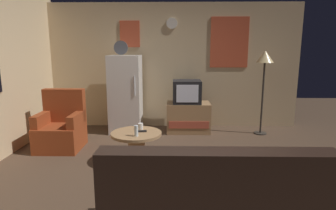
{
  "coord_description": "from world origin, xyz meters",
  "views": [
    {
      "loc": [
        0.05,
        -3.5,
        1.62
      ],
      "look_at": [
        -0.05,
        0.9,
        0.75
      ],
      "focal_mm": 30.43,
      "sensor_mm": 36.0,
      "label": 1
    }
  ],
  "objects_px": {
    "fridge": "(126,94)",
    "armchair": "(61,128)",
    "coffee_table": "(137,148)",
    "tv_stand": "(188,117)",
    "crt_tv": "(187,92)",
    "wine_glass": "(136,131)",
    "mug_ceramic_white": "(141,126)",
    "standing_lamp": "(265,63)",
    "remote_control": "(141,131)"
  },
  "relations": [
    {
      "from": "remote_control",
      "to": "standing_lamp",
      "type": "bearing_deg",
      "value": 26.49
    },
    {
      "from": "tv_stand",
      "to": "mug_ceramic_white",
      "type": "height_order",
      "value": "tv_stand"
    },
    {
      "from": "crt_tv",
      "to": "wine_glass",
      "type": "relative_size",
      "value": 3.6
    },
    {
      "from": "mug_ceramic_white",
      "to": "standing_lamp",
      "type": "bearing_deg",
      "value": 31.43
    },
    {
      "from": "coffee_table",
      "to": "remote_control",
      "type": "height_order",
      "value": "remote_control"
    },
    {
      "from": "coffee_table",
      "to": "mug_ceramic_white",
      "type": "bearing_deg",
      "value": 75.76
    },
    {
      "from": "coffee_table",
      "to": "remote_control",
      "type": "distance_m",
      "value": 0.25
    },
    {
      "from": "fridge",
      "to": "standing_lamp",
      "type": "distance_m",
      "value": 2.7
    },
    {
      "from": "remote_control",
      "to": "wine_glass",
      "type": "bearing_deg",
      "value": -110.62
    },
    {
      "from": "coffee_table",
      "to": "tv_stand",
      "type": "bearing_deg",
      "value": 63.13
    },
    {
      "from": "fridge",
      "to": "armchair",
      "type": "relative_size",
      "value": 1.84
    },
    {
      "from": "wine_glass",
      "to": "coffee_table",
      "type": "bearing_deg",
      "value": 97.97
    },
    {
      "from": "crt_tv",
      "to": "wine_glass",
      "type": "xyz_separation_m",
      "value": [
        -0.76,
        -1.79,
        -0.27
      ]
    },
    {
      "from": "crt_tv",
      "to": "coffee_table",
      "type": "xyz_separation_m",
      "value": [
        -0.78,
        -1.61,
        -0.57
      ]
    },
    {
      "from": "crt_tv",
      "to": "armchair",
      "type": "height_order",
      "value": "crt_tv"
    },
    {
      "from": "standing_lamp",
      "to": "remote_control",
      "type": "xyz_separation_m",
      "value": [
        -2.14,
        -1.47,
        -0.89
      ]
    },
    {
      "from": "crt_tv",
      "to": "armchair",
      "type": "relative_size",
      "value": 0.56
    },
    {
      "from": "mug_ceramic_white",
      "to": "armchair",
      "type": "distance_m",
      "value": 1.45
    },
    {
      "from": "tv_stand",
      "to": "armchair",
      "type": "distance_m",
      "value": 2.36
    },
    {
      "from": "tv_stand",
      "to": "wine_glass",
      "type": "height_order",
      "value": "wine_glass"
    },
    {
      "from": "tv_stand",
      "to": "wine_glass",
      "type": "xyz_separation_m",
      "value": [
        -0.79,
        -1.79,
        0.24
      ]
    },
    {
      "from": "crt_tv",
      "to": "mug_ceramic_white",
      "type": "height_order",
      "value": "crt_tv"
    },
    {
      "from": "standing_lamp",
      "to": "coffee_table",
      "type": "relative_size",
      "value": 2.21
    },
    {
      "from": "mug_ceramic_white",
      "to": "coffee_table",
      "type": "bearing_deg",
      "value": -104.24
    },
    {
      "from": "crt_tv",
      "to": "coffee_table",
      "type": "distance_m",
      "value": 1.88
    },
    {
      "from": "crt_tv",
      "to": "mug_ceramic_white",
      "type": "xyz_separation_m",
      "value": [
        -0.74,
        -1.45,
        -0.3
      ]
    },
    {
      "from": "fridge",
      "to": "tv_stand",
      "type": "xyz_separation_m",
      "value": [
        1.23,
        0.0,
        -0.46
      ]
    },
    {
      "from": "tv_stand",
      "to": "crt_tv",
      "type": "height_order",
      "value": "crt_tv"
    },
    {
      "from": "armchair",
      "to": "crt_tv",
      "type": "bearing_deg",
      "value": 25.22
    },
    {
      "from": "tv_stand",
      "to": "coffee_table",
      "type": "relative_size",
      "value": 1.17
    },
    {
      "from": "mug_ceramic_white",
      "to": "armchair",
      "type": "height_order",
      "value": "armchair"
    },
    {
      "from": "tv_stand",
      "to": "crt_tv",
      "type": "bearing_deg",
      "value": -178.46
    },
    {
      "from": "fridge",
      "to": "coffee_table",
      "type": "relative_size",
      "value": 2.46
    },
    {
      "from": "fridge",
      "to": "standing_lamp",
      "type": "relative_size",
      "value": 1.11
    },
    {
      "from": "fridge",
      "to": "wine_glass",
      "type": "distance_m",
      "value": 1.85
    },
    {
      "from": "standing_lamp",
      "to": "armchair",
      "type": "height_order",
      "value": "standing_lamp"
    },
    {
      "from": "standing_lamp",
      "to": "tv_stand",
      "type": "bearing_deg",
      "value": 175.15
    },
    {
      "from": "fridge",
      "to": "wine_glass",
      "type": "height_order",
      "value": "fridge"
    },
    {
      "from": "standing_lamp",
      "to": "remote_control",
      "type": "relative_size",
      "value": 10.6
    },
    {
      "from": "wine_glass",
      "to": "armchair",
      "type": "xyz_separation_m",
      "value": [
        -1.35,
        0.79,
        -0.19
      ]
    },
    {
      "from": "wine_glass",
      "to": "armchair",
      "type": "relative_size",
      "value": 0.16
    },
    {
      "from": "standing_lamp",
      "to": "coffee_table",
      "type": "bearing_deg",
      "value": -145.99
    },
    {
      "from": "fridge",
      "to": "coffee_table",
      "type": "bearing_deg",
      "value": -75.59
    },
    {
      "from": "standing_lamp",
      "to": "wine_glass",
      "type": "bearing_deg",
      "value": -142.69
    },
    {
      "from": "standing_lamp",
      "to": "wine_glass",
      "type": "relative_size",
      "value": 10.6
    },
    {
      "from": "wine_glass",
      "to": "fridge",
      "type": "bearing_deg",
      "value": 103.79
    },
    {
      "from": "wine_glass",
      "to": "remote_control",
      "type": "relative_size",
      "value": 1.0
    },
    {
      "from": "fridge",
      "to": "wine_glass",
      "type": "bearing_deg",
      "value": -76.21
    },
    {
      "from": "tv_stand",
      "to": "coffee_table",
      "type": "bearing_deg",
      "value": -116.87
    },
    {
      "from": "crt_tv",
      "to": "mug_ceramic_white",
      "type": "bearing_deg",
      "value": -117.1
    }
  ]
}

